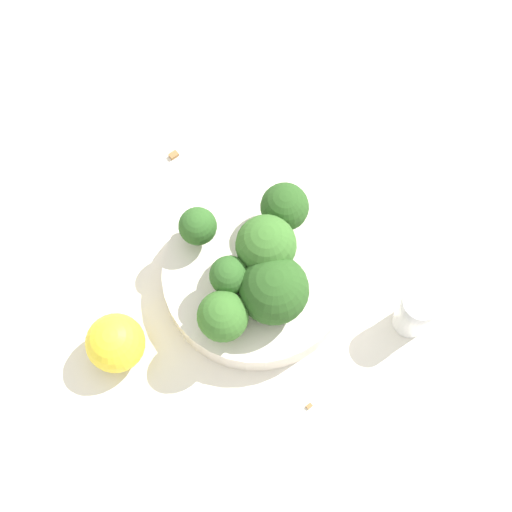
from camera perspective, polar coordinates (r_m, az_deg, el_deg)
ground_plane at (r=0.66m, az=-0.00°, el=-2.14°), size 3.00×3.00×0.00m
bowl at (r=0.64m, az=-0.00°, el=-1.66°), size 0.17×0.17×0.03m
broccoli_floret_0 at (r=0.60m, az=0.61°, el=1.05°), size 0.05×0.05×0.07m
broccoli_floret_1 at (r=0.59m, az=1.43°, el=-2.73°), size 0.06×0.06×0.06m
broccoli_floret_2 at (r=0.62m, az=-4.68°, el=2.35°), size 0.03×0.03×0.04m
broccoli_floret_3 at (r=0.59m, az=-2.66°, el=-4.88°), size 0.04×0.04×0.05m
broccoli_floret_4 at (r=0.62m, az=2.30°, el=3.88°), size 0.04×0.04×0.05m
broccoli_floret_5 at (r=0.60m, az=-2.25°, el=-1.56°), size 0.03×0.03×0.05m
pepper_shaker at (r=0.64m, az=12.61°, el=-4.41°), size 0.03×0.03×0.06m
lemon_wedge at (r=0.63m, az=-11.17°, el=-6.84°), size 0.05×0.05×0.05m
almond_crumb_0 at (r=0.72m, az=-6.62°, el=8.12°), size 0.01×0.01×0.01m
almond_crumb_1 at (r=0.63m, az=4.29°, el=-11.86°), size 0.01×0.00×0.01m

